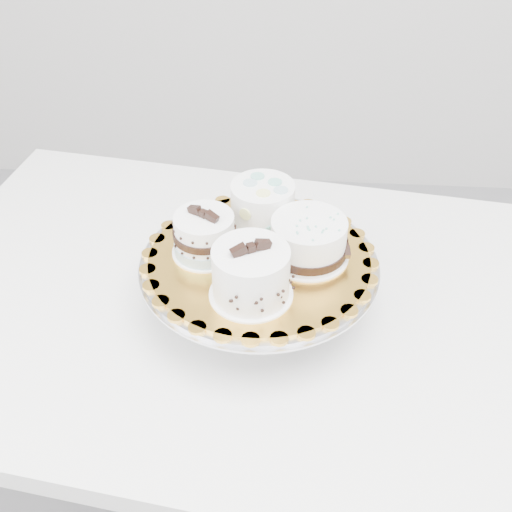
# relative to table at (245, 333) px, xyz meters

# --- Properties ---
(table) EXTENTS (1.25, 0.93, 0.75)m
(table) POSITION_rel_table_xyz_m (0.00, 0.00, 0.00)
(table) COLOR white
(table) RESTS_ON floor
(cake_stand) EXTENTS (0.37, 0.37, 0.10)m
(cake_stand) POSITION_rel_table_xyz_m (0.03, -0.02, 0.15)
(cake_stand) COLOR gray
(cake_stand) RESTS_ON table
(cake_board) EXTENTS (0.43, 0.43, 0.01)m
(cake_board) POSITION_rel_table_xyz_m (0.03, -0.02, 0.19)
(cake_board) COLOR gold
(cake_board) RESTS_ON cake_stand
(cake_swirl) EXTENTS (0.15, 0.15, 0.10)m
(cake_swirl) POSITION_rel_table_xyz_m (0.02, -0.11, 0.23)
(cake_swirl) COLOR white
(cake_swirl) RESTS_ON cake_board
(cake_banded) EXTENTS (0.13, 0.13, 0.08)m
(cake_banded) POSITION_rel_table_xyz_m (-0.06, -0.01, 0.22)
(cake_banded) COLOR white
(cake_banded) RESTS_ON cake_board
(cake_dots) EXTENTS (0.12, 0.12, 0.08)m
(cake_dots) POSITION_rel_table_xyz_m (0.02, 0.07, 0.23)
(cake_dots) COLOR white
(cake_dots) RESTS_ON cake_board
(cake_ribbon) EXTENTS (0.13, 0.13, 0.07)m
(cake_ribbon) POSITION_rel_table_xyz_m (0.10, -0.01, 0.22)
(cake_ribbon) COLOR white
(cake_ribbon) RESTS_ON cake_board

